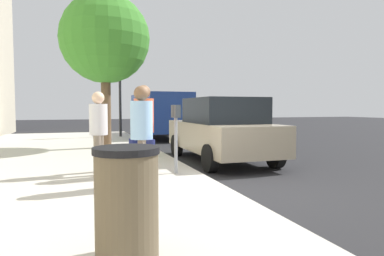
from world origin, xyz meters
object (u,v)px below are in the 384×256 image
at_px(street_tree, 105,39).
at_px(trash_bin, 127,203).
at_px(parking_meter, 176,124).
at_px(traffic_signal, 122,85).
at_px(pedestrian_bystander, 142,128).
at_px(pedestrian_at_meter, 144,122).
at_px(parking_officer, 99,126).
at_px(parked_van_far, 160,113).
at_px(parked_sedan_near, 221,130).

xyz_separation_m(street_tree, trash_bin, (-8.81, 0.46, -3.13)).
bearing_deg(parking_meter, traffic_signal, -0.19).
bearing_deg(pedestrian_bystander, parking_meter, 6.95).
height_order(pedestrian_at_meter, parking_officer, pedestrian_at_meter).
bearing_deg(traffic_signal, parked_van_far, -82.68).
distance_m(parking_meter, pedestrian_at_meter, 0.66).
distance_m(parked_van_far, traffic_signal, 2.27).
xyz_separation_m(parking_meter, parking_officer, (0.45, 1.51, -0.04)).
distance_m(pedestrian_bystander, parking_officer, 1.57).
distance_m(parking_meter, street_tree, 5.82).
relative_size(parked_sedan_near, traffic_signal, 1.22).
bearing_deg(trash_bin, parked_sedan_near, -30.52).
xyz_separation_m(pedestrian_at_meter, street_tree, (5.07, 0.37, 2.56)).
distance_m(parking_meter, trash_bin, 4.03).
xyz_separation_m(pedestrian_at_meter, traffic_signal, (9.41, -0.68, 1.36)).
distance_m(parking_meter, parking_officer, 1.58).
height_order(street_tree, trash_bin, street_tree).
xyz_separation_m(pedestrian_at_meter, parked_sedan_near, (1.93, -2.51, -0.32)).
bearing_deg(parked_sedan_near, traffic_signal, 13.74).
bearing_deg(parked_van_far, traffic_signal, 97.32).
relative_size(pedestrian_at_meter, street_tree, 0.35).
distance_m(parking_meter, parked_sedan_near, 2.72).
distance_m(parked_van_far, street_tree, 5.97).
relative_size(parking_officer, traffic_signal, 0.47).
relative_size(pedestrian_bystander, trash_bin, 1.71).
xyz_separation_m(parked_sedan_near, parked_van_far, (7.72, 0.00, 0.36)).
height_order(parked_van_far, street_tree, street_tree).
bearing_deg(trash_bin, parked_van_far, -14.03).
xyz_separation_m(parking_meter, pedestrian_bystander, (-0.98, 0.88, -0.01)).
distance_m(parking_officer, street_tree, 5.38).
bearing_deg(parking_officer, parked_sedan_near, 35.82).
relative_size(pedestrian_bystander, traffic_signal, 0.48).
distance_m(parking_meter, pedestrian_bystander, 1.32).
bearing_deg(parking_meter, trash_bin, 158.19).
height_order(parked_sedan_near, traffic_signal, traffic_signal).
height_order(pedestrian_at_meter, traffic_signal, traffic_signal).
xyz_separation_m(pedestrian_bystander, traffic_signal, (10.43, -0.91, 1.42)).
bearing_deg(parked_sedan_near, street_tree, 42.61).
bearing_deg(pedestrian_at_meter, trash_bin, -116.12).
relative_size(pedestrian_bystander, parked_van_far, 0.33).
height_order(parking_officer, parked_van_far, parked_van_far).
relative_size(parking_meter, trash_bin, 1.40).
distance_m(pedestrian_at_meter, parked_sedan_near, 3.19).
bearing_deg(pedestrian_bystander, pedestrian_at_meter, 36.27).
relative_size(parked_sedan_near, trash_bin, 4.36).
bearing_deg(parking_officer, parked_van_far, 81.54).
xyz_separation_m(street_tree, traffic_signal, (4.35, -1.06, -1.21)).
xyz_separation_m(parking_meter, street_tree, (5.10, 1.02, 2.62)).
bearing_deg(parking_officer, pedestrian_at_meter, -14.16).
distance_m(street_tree, traffic_signal, 4.63).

